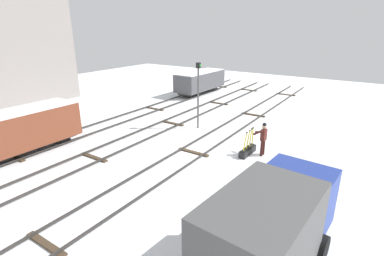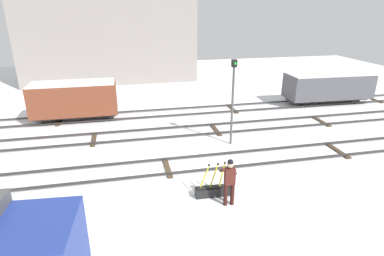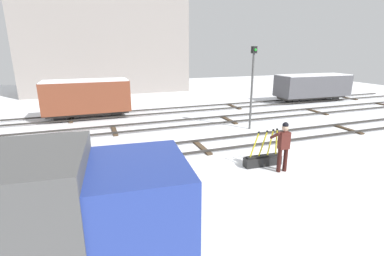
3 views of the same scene
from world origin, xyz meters
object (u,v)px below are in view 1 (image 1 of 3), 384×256
(signal_post, at_px, (198,90))
(freight_car_far_end, at_px, (29,127))
(rail_worker, at_px, (263,137))
(freight_car_mid_siding, at_px, (200,81))
(delivery_truck, at_px, (273,224))
(switch_lever_frame, at_px, (248,150))

(signal_post, bearing_deg, freight_car_far_end, 146.00)
(rail_worker, xyz_separation_m, signal_post, (1.92, 5.37, 1.63))
(freight_car_mid_siding, bearing_deg, delivery_truck, -141.62)
(rail_worker, height_order, delivery_truck, delivery_truck)
(signal_post, height_order, freight_car_far_end, signal_post)
(rail_worker, xyz_separation_m, delivery_truck, (-7.62, -3.07, 0.50))
(freight_car_far_end, height_order, freight_car_mid_siding, freight_car_far_end)
(delivery_truck, bearing_deg, rail_worker, 26.58)
(switch_lever_frame, height_order, rail_worker, rail_worker)
(freight_car_far_end, bearing_deg, rail_worker, -59.02)
(signal_post, bearing_deg, rail_worker, -109.64)
(delivery_truck, relative_size, freight_car_mid_siding, 0.86)
(switch_lever_frame, height_order, freight_car_mid_siding, freight_car_mid_siding)
(switch_lever_frame, bearing_deg, rail_worker, -61.70)
(rail_worker, bearing_deg, switch_lever_frame, 118.30)
(rail_worker, xyz_separation_m, freight_car_mid_siding, (11.52, 11.14, 0.25))
(rail_worker, xyz_separation_m, freight_car_far_end, (-6.64, 11.14, 0.34))
(rail_worker, bearing_deg, freight_car_mid_siding, 46.16)
(freight_car_far_end, bearing_deg, delivery_truck, -93.78)
(signal_post, relative_size, freight_car_mid_siding, 0.70)
(signal_post, bearing_deg, switch_lever_frame, -115.75)
(rail_worker, bearing_deg, delivery_truck, -155.95)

